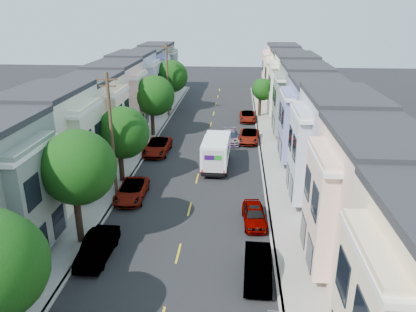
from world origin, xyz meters
TOP-DOWN VIEW (x-y plane):
  - ground at (0.00, 0.00)m, footprint 160.00×160.00m
  - road_slab at (0.00, 15.00)m, footprint 12.00×70.00m
  - curb_left at (-6.05, 15.00)m, footprint 0.30×70.00m
  - curb_right at (6.05, 15.00)m, footprint 0.30×70.00m
  - sidewalk_left at (-7.35, 15.00)m, footprint 2.60×70.00m
  - sidewalk_right at (7.35, 15.00)m, footprint 2.60×70.00m
  - centerline at (0.00, 15.00)m, footprint 0.12×70.00m
  - townhouse_row_left at (-11.15, 15.00)m, footprint 5.00×70.00m
  - townhouse_row_right at (11.15, 15.00)m, footprint 5.00×70.00m
  - tree_b at (-6.30, -5.19)m, footprint 4.70×4.70m
  - tree_c at (-6.30, 4.81)m, footprint 4.49×4.49m
  - tree_d at (-6.30, 18.47)m, footprint 4.70×4.70m
  - tree_e at (-6.30, 31.07)m, footprint 4.70×4.70m
  - tree_far_r at (6.89, 28.77)m, footprint 3.04×3.04m
  - utility_pole_near at (-6.30, 2.00)m, footprint 1.60×0.26m
  - utility_pole_far at (-6.30, 28.00)m, footprint 1.60×0.26m
  - fedex_truck at (1.55, 8.91)m, footprint 2.41×6.25m
  - lead_sedan at (2.79, 16.73)m, footprint 2.14×4.48m
  - parked_left_b at (-4.90, -6.80)m, footprint 1.63×4.44m
  - parked_left_c at (-4.90, 1.56)m, footprint 2.44×4.97m
  - parked_left_d at (-4.90, 12.45)m, footprint 2.56×5.43m
  - parked_right_a at (4.90, -8.07)m, footprint 1.67×4.41m
  - parked_right_b at (4.90, -1.80)m, footprint 1.91×4.32m
  - parked_right_c at (4.90, 17.14)m, footprint 2.58×4.98m
  - parked_right_d at (4.90, 26.29)m, footprint 2.21×4.65m

SIDE VIEW (x-z plane):
  - ground at x=0.00m, z-range 0.00..0.00m
  - centerline at x=0.00m, z-range -0.01..0.01m
  - townhouse_row_left at x=-11.15m, z-range -4.25..4.25m
  - townhouse_row_right at x=11.15m, z-range -4.25..4.25m
  - road_slab at x=0.00m, z-range 0.00..0.02m
  - curb_left at x=-6.05m, z-range 0.00..0.15m
  - curb_right at x=6.05m, z-range 0.00..0.15m
  - sidewalk_left at x=-7.35m, z-range 0.00..0.15m
  - sidewalk_right at x=7.35m, z-range 0.00..0.15m
  - parked_right_d at x=4.90m, z-range 0.00..1.28m
  - lead_sedan at x=2.79m, z-range 0.00..1.31m
  - parked_right_c at x=4.90m, z-range 0.00..1.34m
  - parked_left_c at x=-4.90m, z-range 0.00..1.36m
  - parked_right_b at x=4.90m, z-range 0.00..1.37m
  - parked_right_a at x=4.90m, z-range 0.00..1.45m
  - parked_left_b at x=-4.90m, z-range 0.00..1.47m
  - parked_left_d at x=-4.90m, z-range 0.00..1.50m
  - fedex_truck at x=1.55m, z-range 0.18..3.17m
  - tree_far_r at x=6.89m, z-range 1.14..6.55m
  - tree_c at x=-6.30m, z-range 1.15..7.98m
  - tree_d at x=-6.30m, z-range 1.29..8.60m
  - utility_pole_near at x=-6.30m, z-range 0.15..10.15m
  - utility_pole_far at x=-6.30m, z-range 0.15..10.15m
  - tree_e at x=-6.30m, z-range 1.41..8.96m
  - tree_b at x=-6.30m, z-range 1.50..9.24m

